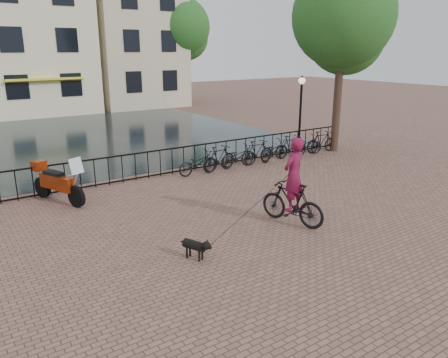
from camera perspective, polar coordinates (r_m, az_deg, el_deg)
ground at (r=10.23m, az=9.64°, el=-10.48°), size 100.00×100.00×0.00m
canal_water at (r=25.06m, az=-18.77°, el=5.12°), size 20.00×20.00×0.00m
railing at (r=16.36m, az=-9.88°, el=1.81°), size 20.00×0.05×1.02m
canal_house_mid at (r=37.15m, az=-24.55°, el=17.18°), size 8.00×9.50×11.80m
canal_house_right at (r=39.46m, az=-12.60°, el=19.20°), size 7.00×9.00×13.30m
tree_near_right at (r=20.88m, az=15.34°, el=19.80°), size 4.48×4.48×8.24m
tree_far_right at (r=38.25m, az=-5.63°, el=19.15°), size 4.76×4.76×8.76m
lamp_post at (r=19.72m, az=10.00°, el=9.85°), size 0.30×0.30×3.45m
cyclist at (r=11.90m, az=9.00°, el=-0.96°), size 1.09×2.13×2.81m
dog at (r=10.09m, az=-3.88°, el=-8.98°), size 0.54×0.82×0.53m
motorcycle at (r=14.46m, az=-20.94°, el=0.14°), size 1.32×2.24×1.58m
parked_bike_0 at (r=16.66m, az=-3.38°, el=2.11°), size 1.74×0.66×0.90m
parked_bike_1 at (r=17.14m, az=-0.65°, el=2.72°), size 1.72×0.74×1.00m
parked_bike_2 at (r=17.68m, az=1.92°, el=2.98°), size 1.73×0.63×0.90m
parked_bike_3 at (r=18.23m, az=4.34°, el=3.52°), size 1.68×0.53×1.00m
parked_bike_4 at (r=18.83m, az=6.61°, el=3.73°), size 1.79×0.87×0.90m
parked_bike_5 at (r=19.44m, az=8.75°, el=4.20°), size 1.70×0.63×1.00m
parked_bike_6 at (r=20.10m, az=10.74°, el=4.36°), size 1.74×0.68×0.90m
parked_bike_7 at (r=20.76m, az=12.63°, el=4.78°), size 1.71×0.67×1.00m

